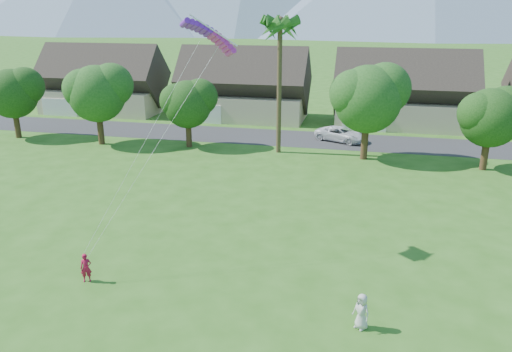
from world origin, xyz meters
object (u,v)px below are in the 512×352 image
(kite_flyer, at_px, (86,268))
(parafoil_kite, at_px, (210,34))
(parked_car, at_px, (341,134))
(watcher, at_px, (361,312))

(kite_flyer, relative_size, parafoil_kite, 0.45)
(parked_car, xyz_separation_m, parafoil_kite, (-5.78, -24.97, 11.07))
(parked_car, bearing_deg, watcher, -151.36)
(kite_flyer, xyz_separation_m, parked_car, (10.68, 31.08, -0.02))
(parafoil_kite, bearing_deg, watcher, -66.01)
(watcher, bearing_deg, parafoil_kite, 177.80)
(parked_car, bearing_deg, parafoil_kite, -169.50)
(kite_flyer, bearing_deg, parked_car, 45.41)
(parafoil_kite, bearing_deg, parked_car, 50.05)
(parked_car, relative_size, parafoil_kite, 1.59)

